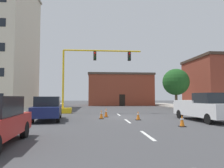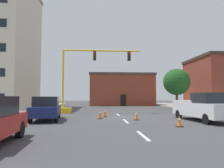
{
  "view_description": "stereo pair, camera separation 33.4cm",
  "coord_description": "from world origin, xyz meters",
  "px_view_note": "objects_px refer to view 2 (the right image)",
  "views": [
    {
      "loc": [
        -2.37,
        -17.73,
        1.71
      ],
      "look_at": [
        -0.27,
        6.68,
        3.23
      ],
      "focal_mm": 33.47,
      "sensor_mm": 36.0,
      "label": 1
    },
    {
      "loc": [
        -2.04,
        -17.76,
        1.71
      ],
      "look_at": [
        -0.27,
        6.68,
        3.23
      ],
      "focal_mm": 33.47,
      "sensor_mm": 36.0,
      "label": 2
    }
  ],
  "objects_px": {
    "traffic_cone_roadside_a": "(179,121)",
    "traffic_cone_roadside_d": "(105,113)",
    "pickup_truck_white": "(203,107)",
    "traffic_cone_roadside_c": "(100,114)",
    "traffic_signal_gantry": "(74,92)",
    "sedan_navy_mid_left": "(46,108)",
    "traffic_cone_roadside_b": "(137,116)",
    "tree_right_mid": "(177,82)"
  },
  "relations": [
    {
      "from": "pickup_truck_white",
      "to": "traffic_cone_roadside_a",
      "type": "distance_m",
      "value": 3.92
    },
    {
      "from": "traffic_cone_roadside_b",
      "to": "traffic_cone_roadside_c",
      "type": "xyz_separation_m",
      "value": [
        -2.69,
        1.05,
        0.01
      ]
    },
    {
      "from": "traffic_cone_roadside_d",
      "to": "tree_right_mid",
      "type": "bearing_deg",
      "value": 45.48
    },
    {
      "from": "tree_right_mid",
      "to": "traffic_cone_roadside_c",
      "type": "xyz_separation_m",
      "value": [
        -10.9,
        -11.97,
        -3.46
      ]
    },
    {
      "from": "sedan_navy_mid_left",
      "to": "traffic_cone_roadside_b",
      "type": "distance_m",
      "value": 6.7
    },
    {
      "from": "pickup_truck_white",
      "to": "traffic_cone_roadside_c",
      "type": "height_order",
      "value": "pickup_truck_white"
    },
    {
      "from": "traffic_signal_gantry",
      "to": "traffic_cone_roadside_c",
      "type": "distance_m",
      "value": 6.92
    },
    {
      "from": "traffic_cone_roadside_c",
      "to": "traffic_cone_roadside_d",
      "type": "relative_size",
      "value": 0.89
    },
    {
      "from": "traffic_signal_gantry",
      "to": "traffic_cone_roadside_b",
      "type": "bearing_deg",
      "value": -53.11
    },
    {
      "from": "traffic_signal_gantry",
      "to": "sedan_navy_mid_left",
      "type": "distance_m",
      "value": 7.01
    },
    {
      "from": "sedan_navy_mid_left",
      "to": "pickup_truck_white",
      "type": "bearing_deg",
      "value": -6.85
    },
    {
      "from": "traffic_signal_gantry",
      "to": "tree_right_mid",
      "type": "relative_size",
      "value": 1.64
    },
    {
      "from": "tree_right_mid",
      "to": "sedan_navy_mid_left",
      "type": "distance_m",
      "value": 19.73
    },
    {
      "from": "tree_right_mid",
      "to": "sedan_navy_mid_left",
      "type": "height_order",
      "value": "tree_right_mid"
    },
    {
      "from": "traffic_cone_roadside_a",
      "to": "traffic_cone_roadside_c",
      "type": "height_order",
      "value": "traffic_cone_roadside_c"
    },
    {
      "from": "traffic_cone_roadside_c",
      "to": "sedan_navy_mid_left",
      "type": "bearing_deg",
      "value": -170.67
    },
    {
      "from": "traffic_cone_roadside_a",
      "to": "traffic_cone_roadside_d",
      "type": "relative_size",
      "value": 0.87
    },
    {
      "from": "sedan_navy_mid_left",
      "to": "traffic_cone_roadside_c",
      "type": "bearing_deg",
      "value": 9.33
    },
    {
      "from": "traffic_signal_gantry",
      "to": "sedan_navy_mid_left",
      "type": "height_order",
      "value": "traffic_signal_gantry"
    },
    {
      "from": "sedan_navy_mid_left",
      "to": "tree_right_mid",
      "type": "bearing_deg",
      "value": 40.33
    },
    {
      "from": "traffic_cone_roadside_c",
      "to": "traffic_cone_roadside_b",
      "type": "bearing_deg",
      "value": -21.31
    },
    {
      "from": "sedan_navy_mid_left",
      "to": "traffic_cone_roadside_c",
      "type": "distance_m",
      "value": 4.07
    },
    {
      "from": "traffic_signal_gantry",
      "to": "pickup_truck_white",
      "type": "distance_m",
      "value": 12.92
    },
    {
      "from": "pickup_truck_white",
      "to": "sedan_navy_mid_left",
      "type": "relative_size",
      "value": 1.19
    },
    {
      "from": "pickup_truck_white",
      "to": "traffic_cone_roadside_c",
      "type": "xyz_separation_m",
      "value": [
        -7.31,
        2.01,
        -0.63
      ]
    },
    {
      "from": "traffic_signal_gantry",
      "to": "traffic_cone_roadside_d",
      "type": "bearing_deg",
      "value": -56.71
    },
    {
      "from": "pickup_truck_white",
      "to": "traffic_cone_roadside_a",
      "type": "xyz_separation_m",
      "value": [
        -2.82,
        -2.65,
        -0.64
      ]
    },
    {
      "from": "traffic_cone_roadside_b",
      "to": "traffic_cone_roadside_c",
      "type": "distance_m",
      "value": 2.89
    },
    {
      "from": "traffic_cone_roadside_b",
      "to": "traffic_cone_roadside_d",
      "type": "xyz_separation_m",
      "value": [
        -2.24,
        2.4,
        0.05
      ]
    },
    {
      "from": "traffic_signal_gantry",
      "to": "traffic_cone_roadside_a",
      "type": "relative_size",
      "value": 13.68
    },
    {
      "from": "traffic_cone_roadside_a",
      "to": "traffic_cone_roadside_b",
      "type": "xyz_separation_m",
      "value": [
        -1.8,
        3.62,
        0.0
      ]
    },
    {
      "from": "pickup_truck_white",
      "to": "traffic_cone_roadside_a",
      "type": "bearing_deg",
      "value": -136.69
    },
    {
      "from": "traffic_signal_gantry",
      "to": "traffic_cone_roadside_b",
      "type": "xyz_separation_m",
      "value": [
        5.36,
        -7.14,
        -1.92
      ]
    },
    {
      "from": "tree_right_mid",
      "to": "pickup_truck_white",
      "type": "distance_m",
      "value": 14.71
    },
    {
      "from": "tree_right_mid",
      "to": "traffic_cone_roadside_b",
      "type": "bearing_deg",
      "value": -122.22
    },
    {
      "from": "pickup_truck_white",
      "to": "tree_right_mid",
      "type": "bearing_deg",
      "value": 75.62
    },
    {
      "from": "pickup_truck_white",
      "to": "traffic_cone_roadside_d",
      "type": "relative_size",
      "value": 7.1
    },
    {
      "from": "traffic_cone_roadside_d",
      "to": "sedan_navy_mid_left",
      "type": "bearing_deg",
      "value": -155.67
    },
    {
      "from": "traffic_cone_roadside_a",
      "to": "traffic_cone_roadside_d",
      "type": "distance_m",
      "value": 7.25
    },
    {
      "from": "traffic_cone_roadside_a",
      "to": "sedan_navy_mid_left",
      "type": "bearing_deg",
      "value": 154.66
    },
    {
      "from": "tree_right_mid",
      "to": "traffic_cone_roadside_d",
      "type": "distance_m",
      "value": 15.29
    },
    {
      "from": "sedan_navy_mid_left",
      "to": "traffic_cone_roadside_b",
      "type": "relative_size",
      "value": 6.82
    }
  ]
}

